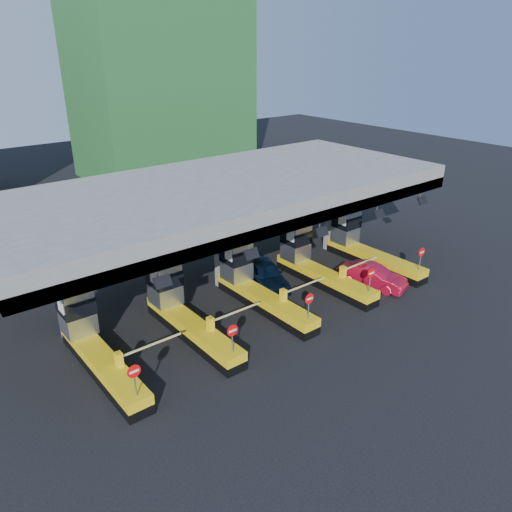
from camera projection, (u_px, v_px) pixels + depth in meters
ground at (255, 303)px, 30.36m from camera, size 120.00×120.00×0.00m
toll_canopy at (225, 195)px, 29.97m from camera, size 28.00×12.09×7.00m
toll_lane_far_left at (91, 338)px, 24.27m from camera, size 4.43×8.00×4.16m
toll_lane_left at (180, 306)px, 27.14m from camera, size 4.43×8.00×4.16m
toll_lane_center at (252, 281)px, 30.00m from camera, size 4.43×8.00×4.16m
toll_lane_right at (311, 260)px, 32.86m from camera, size 4.43×8.00×4.16m
toll_lane_far_right at (361, 242)px, 35.73m from camera, size 4.43×8.00×4.16m
bg_building_scaffold at (158, 47)px, 54.58m from camera, size 18.00×12.00×28.00m
van at (265, 273)px, 32.28m from camera, size 3.43×5.34×1.69m
red_car at (372, 276)px, 32.14m from camera, size 2.73×4.67×1.46m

